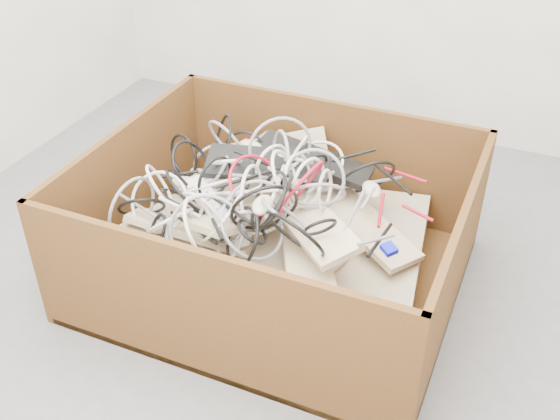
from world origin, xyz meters
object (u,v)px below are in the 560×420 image
at_px(cardboard_box, 273,250).
at_px(power_strip_left, 225,174).
at_px(power_strip_right, 220,214).
at_px(vga_plug, 389,249).

relative_size(cardboard_box, power_strip_left, 4.58).
bearing_deg(cardboard_box, power_strip_left, 168.79).
distance_m(power_strip_right, vga_plug, 0.60).
distance_m(power_strip_left, vga_plug, 0.69).
relative_size(cardboard_box, power_strip_right, 4.18).
bearing_deg(power_strip_left, cardboard_box, -49.56).
relative_size(power_strip_left, power_strip_right, 0.91).
bearing_deg(power_strip_left, power_strip_right, -107.10).
height_order(cardboard_box, power_strip_left, cardboard_box).
xyz_separation_m(cardboard_box, power_strip_left, (-0.21, 0.04, 0.25)).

